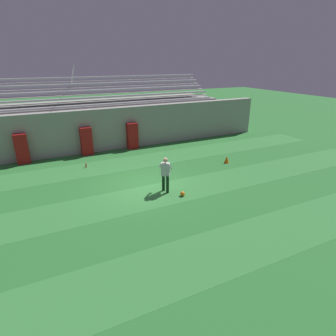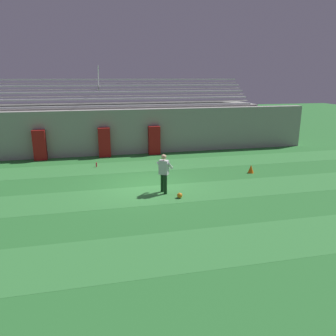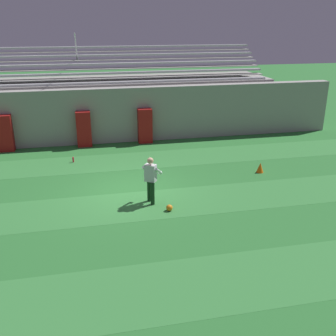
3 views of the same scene
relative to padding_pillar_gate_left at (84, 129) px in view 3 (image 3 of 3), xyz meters
The scene contains 13 objects.
ground_plane 6.21m from the padding_pillar_gate_left, 75.45° to the right, with size 80.00×80.00×0.00m, color #2D7533.
turf_stripe_near 12.08m from the padding_pillar_gate_left, 82.63° to the right, with size 28.00×2.31×0.01m, color #38843D.
turf_stripe_mid 7.54m from the padding_pillar_gate_left, 78.10° to the right, with size 28.00×2.31×0.01m, color #38843D.
turf_stripe_far 3.25m from the padding_pillar_gate_left, 60.35° to the right, with size 28.00×2.31×0.01m, color #38843D.
back_wall 1.72m from the padding_pillar_gate_left, 19.60° to the left, with size 24.00×0.60×2.80m, color #999691.
padding_pillar_gate_left is the anchor object (origin of this frame).
padding_pillar_gate_right 3.09m from the padding_pillar_gate_left, ahead, with size 0.72×0.44×1.77m, color maroon.
padding_pillar_far_left 3.72m from the padding_pillar_gate_left, behind, with size 0.72×0.44×1.77m, color maroon.
bleacher_stand 3.34m from the padding_pillar_gate_left, 61.90° to the left, with size 18.00×4.05×5.43m.
goalkeeper 7.51m from the padding_pillar_gate_left, 73.19° to the right, with size 0.74×0.71×1.67m.
soccer_ball 8.41m from the padding_pillar_gate_left, 71.51° to the right, with size 0.22×0.22×0.22m, color orange.
traffic_cone 8.88m from the padding_pillar_gate_left, 36.45° to the right, with size 0.30×0.30×0.42m, color orange.
water_bottle 2.53m from the padding_pillar_gate_left, 103.28° to the right, with size 0.07×0.07×0.24m, color red.
Camera 3 is at (-1.39, -13.54, 6.00)m, focal length 42.00 mm.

